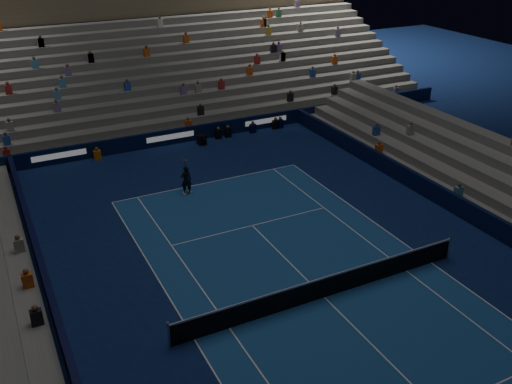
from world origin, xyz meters
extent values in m
plane|color=#0C1C4C|center=(0.00, 0.00, 0.00)|extent=(90.00, 90.00, 0.00)
cube|color=#19498B|center=(0.00, 0.00, 0.01)|extent=(10.97, 23.77, 0.01)
cube|color=black|center=(0.00, 18.50, 0.50)|extent=(44.00, 0.25, 1.00)
cube|color=black|center=(9.70, 0.00, 0.50)|extent=(0.25, 37.00, 1.00)
cube|color=black|center=(-9.70, 0.00, 0.50)|extent=(0.25, 37.00, 1.00)
cube|color=slate|center=(0.00, 19.50, 0.25)|extent=(44.00, 1.00, 0.50)
cube|color=slate|center=(0.00, 20.50, 0.50)|extent=(44.00, 1.00, 1.00)
cube|color=slate|center=(0.00, 21.50, 0.75)|extent=(44.00, 1.00, 1.50)
cube|color=slate|center=(0.00, 22.50, 1.00)|extent=(44.00, 1.00, 2.00)
cube|color=slate|center=(0.00, 23.50, 1.25)|extent=(44.00, 1.00, 2.50)
cube|color=slate|center=(0.00, 24.50, 1.50)|extent=(44.00, 1.00, 3.00)
cube|color=slate|center=(0.00, 25.50, 1.75)|extent=(44.00, 1.00, 3.50)
cube|color=slate|center=(0.00, 26.50, 2.00)|extent=(44.00, 1.00, 4.00)
cube|color=slate|center=(0.00, 27.50, 2.25)|extent=(44.00, 1.00, 4.50)
cube|color=slate|center=(0.00, 28.50, 2.50)|extent=(44.00, 1.00, 5.00)
cube|color=slate|center=(0.00, 29.50, 2.75)|extent=(44.00, 1.00, 5.50)
cube|color=slate|center=(0.00, 30.50, 3.00)|extent=(44.00, 1.00, 6.00)
cube|color=#7C6A4C|center=(0.00, 31.60, 7.10)|extent=(44.00, 0.60, 2.20)
cube|color=slate|center=(-10.50, 0.00, 0.25)|extent=(1.00, 37.00, 0.50)
cylinder|color=#B2B2B7|center=(-6.40, 0.00, 0.55)|extent=(0.10, 0.10, 1.10)
cylinder|color=#B2B2B7|center=(6.40, 0.00, 0.55)|extent=(0.10, 0.10, 1.10)
cube|color=black|center=(0.00, 0.00, 0.45)|extent=(12.80, 0.03, 0.90)
cube|color=white|center=(0.00, 0.00, 0.94)|extent=(12.80, 0.04, 0.08)
imported|color=black|center=(-1.60, 11.13, 0.80)|extent=(0.62, 0.45, 1.60)
cube|color=black|center=(1.84, 17.56, 0.31)|extent=(0.52, 0.62, 0.63)
cylinder|color=black|center=(1.84, 17.10, 0.50)|extent=(0.19, 0.36, 0.16)
camera|label=1|loc=(-10.65, -15.18, 13.69)|focal=40.03mm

